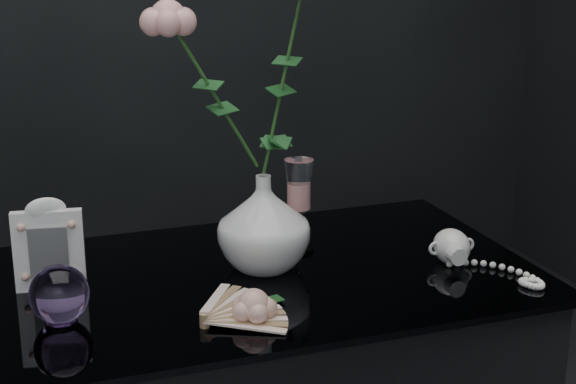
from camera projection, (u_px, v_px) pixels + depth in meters
name	position (u px, v px, depth m)	size (l,w,h in m)	color
vase	(264.00, 223.00, 1.54)	(0.16, 0.16, 0.17)	white
wine_glass	(299.00, 206.00, 1.62)	(0.05, 0.05, 0.18)	white
picture_frame	(48.00, 244.00, 1.45)	(0.12, 0.09, 0.16)	white
paperweight	(59.00, 294.00, 1.34)	(0.09, 0.09, 0.09)	#9670B6
paper_fan	(205.00, 319.00, 1.33)	(0.25, 0.20, 0.03)	#F8E9C6
loose_rose	(253.00, 305.00, 1.35)	(0.12, 0.15, 0.05)	#E8AB96
pearl_jar	(452.00, 245.00, 1.59)	(0.22, 0.23, 0.07)	silver
roses	(247.00, 68.00, 1.45)	(0.31, 0.11, 0.41)	#F7A398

